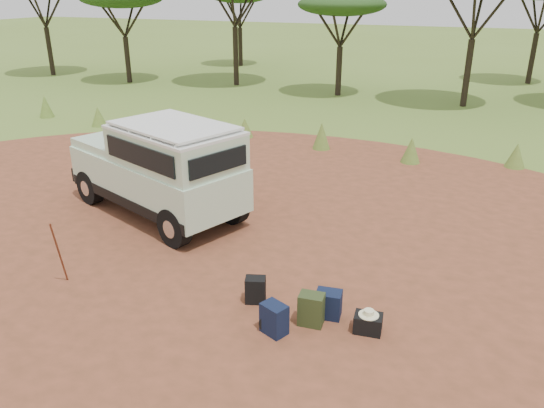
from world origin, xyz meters
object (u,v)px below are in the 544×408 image
at_px(backpack_navy, 274,319).
at_px(hard_case, 368,323).
at_px(backpack_olive, 311,309).
at_px(safari_vehicle, 160,170).
at_px(walking_staff, 59,253).
at_px(duffel_navy, 329,304).
at_px(backpack_black, 255,290).

bearing_deg(backpack_navy, hard_case, 47.47).
bearing_deg(backpack_olive, backpack_navy, -140.65).
relative_size(safari_vehicle, walking_staff, 3.75).
bearing_deg(safari_vehicle, duffel_navy, -6.69).
relative_size(backpack_black, hard_case, 1.08).
bearing_deg(backpack_olive, safari_vehicle, 143.35).
distance_m(walking_staff, hard_case, 5.55).
xyz_separation_m(backpack_olive, hard_case, (0.90, 0.14, -0.12)).
relative_size(backpack_black, backpack_olive, 0.86).
bearing_deg(backpack_black, backpack_navy, -66.51).
relative_size(backpack_navy, hard_case, 1.19).
xyz_separation_m(safari_vehicle, duffel_navy, (4.88, -2.63, -0.89)).
bearing_deg(walking_staff, duffel_navy, -14.24).
height_order(backpack_olive, hard_case, backpack_olive).
height_order(walking_staff, hard_case, walking_staff).
distance_m(backpack_black, hard_case, 2.00).
bearing_deg(hard_case, walking_staff, -178.48).
xyz_separation_m(duffel_navy, hard_case, (0.70, -0.18, -0.08)).
relative_size(backpack_olive, hard_case, 1.26).
distance_m(safari_vehicle, hard_case, 6.32).
height_order(safari_vehicle, duffel_navy, safari_vehicle).
bearing_deg(walking_staff, safari_vehicle, 67.33).
relative_size(safari_vehicle, backpack_olive, 9.24).
height_order(backpack_black, backpack_olive, backpack_olive).
relative_size(backpack_olive, duffel_navy, 1.18).
distance_m(safari_vehicle, backpack_navy, 5.47).
height_order(duffel_navy, hard_case, duffel_navy).
xyz_separation_m(backpack_olive, duffel_navy, (0.20, 0.31, -0.04)).
bearing_deg(safari_vehicle, hard_case, -5.07).
xyz_separation_m(backpack_black, backpack_olive, (1.09, -0.26, 0.04)).
height_order(walking_staff, duffel_navy, walking_staff).
bearing_deg(hard_case, backpack_navy, -162.32).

